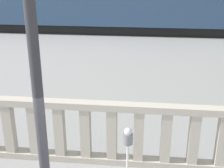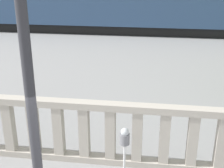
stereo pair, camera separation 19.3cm
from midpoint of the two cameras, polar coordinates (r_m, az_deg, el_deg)
The scene contains 3 objects.
balustrade at distance 6.38m, azimuth 1.56°, elevation -9.26°, with size 15.37×0.24×1.37m.
parking_meter at distance 5.47m, azimuth 1.89°, elevation -10.44°, with size 0.17×0.17×1.31m.
train_near at distance 18.92m, azimuth 10.86°, elevation 14.48°, with size 27.02×2.60×4.03m.
Camera 1 is at (0.35, -2.34, 3.93)m, focal length 50.00 mm.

